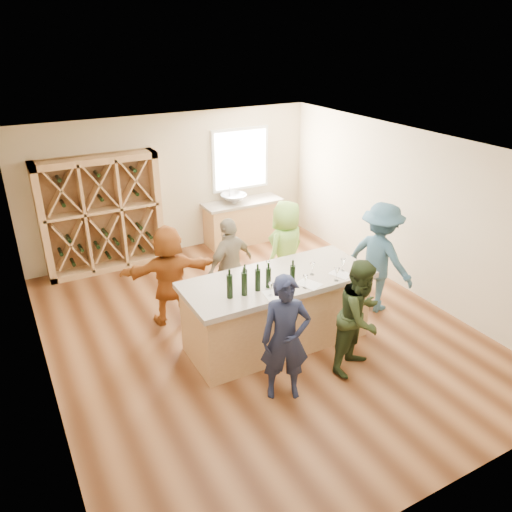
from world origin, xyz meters
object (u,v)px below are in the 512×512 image
sink (234,198)px  wine_bottle_b (244,284)px  wine_bottle_a (230,287)px  person_far_mid (230,266)px  person_near_left (285,339)px  wine_bottle_f (292,276)px  wine_rack (102,215)px  wine_bottle_d (258,280)px  person_far_right (286,250)px  person_server (380,258)px  wine_bottle_e (268,278)px  wine_bottle_c (245,279)px  tasting_counter_base (277,313)px  person_far_left (170,275)px  person_near_right (360,316)px

sink → wine_bottle_b: wine_bottle_b is taller
wine_bottle_a → person_far_mid: size_ratio=0.20×
wine_bottle_a → person_near_left: 1.00m
sink → wine_bottle_f: (-1.05, -3.94, 0.22)m
wine_rack → wine_bottle_b: 4.05m
wine_bottle_d → person_far_right: size_ratio=0.18×
wine_rack → person_server: 5.08m
wine_rack → wine_bottle_e: 4.13m
wine_bottle_c → wine_bottle_f: wine_bottle_f is taller
sink → wine_bottle_a: bearing=-116.8°
wine_bottle_c → person_server: person_server is taller
sink → tasting_counter_base: (-1.10, -3.64, -0.51)m
wine_bottle_b → person_near_left: bearing=-80.5°
person_far_left → wine_bottle_f: (1.20, -1.62, 0.42)m
sink → tasting_counter_base: size_ratio=0.21×
tasting_counter_base → person_far_right: person_far_right is taller
person_near_right → person_far_right: (0.21, 2.22, 0.05)m
sink → wine_bottle_c: wine_bottle_c is taller
tasting_counter_base → person_near_right: 1.27m
person_far_mid → person_far_left: 0.97m
person_far_left → sink: bearing=-123.3°
person_near_left → person_near_right: person_near_left is taller
wine_bottle_e → person_server: 2.25m
sink → person_near_left: person_near_left is taller
wine_rack → tasting_counter_base: (1.60, -3.71, -0.60)m
wine_bottle_e → person_near_right: person_near_right is taller
tasting_counter_base → wine_bottle_b: size_ratio=7.96×
wine_rack → person_far_right: (2.47, -2.53, -0.24)m
tasting_counter_base → person_near_left: bearing=-115.9°
wine_bottle_b → wine_bottle_f: bearing=-6.7°
sink → wine_bottle_f: size_ratio=1.81×
person_near_left → wine_bottle_b: bearing=123.2°
tasting_counter_base → person_server: 2.00m
wine_bottle_b → wine_bottle_e: 0.38m
wine_bottle_a → person_server: 2.83m
person_far_mid → person_far_right: (1.06, 0.02, 0.05)m
wine_bottle_a → person_far_mid: person_far_mid is taller
person_far_mid → person_near_left: bearing=61.5°
person_far_left → wine_bottle_e: bearing=131.3°
tasting_counter_base → wine_bottle_e: wine_bottle_e is taller
wine_bottle_c → wine_bottle_d: 0.18m
person_far_mid → wine_bottle_f: bearing=78.9°
wine_bottle_a → wine_bottle_c: wine_bottle_a is taller
wine_rack → wine_bottle_b: bearing=-76.3°
person_far_right → wine_bottle_e: bearing=29.2°
wine_bottle_d → person_server: 2.42m
wine_bottle_e → wine_bottle_a: bearing=-179.2°
wine_rack → tasting_counter_base: bearing=-66.7°
sink → person_near_left: bearing=-108.9°
sink → person_far_left: bearing=-134.0°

